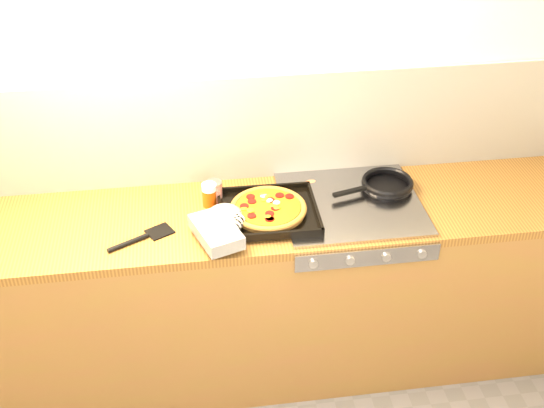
{
  "coord_description": "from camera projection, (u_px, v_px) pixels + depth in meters",
  "views": [
    {
      "loc": [
        -0.23,
        -1.28,
        2.58
      ],
      "look_at": [
        0.1,
        1.08,
        0.95
      ],
      "focal_mm": 45.0,
      "sensor_mm": 36.0,
      "label": 1
    }
  ],
  "objects": [
    {
      "name": "black_spatula",
      "position": [
        142.0,
        238.0,
        2.76
      ],
      "size": [
        0.27,
        0.18,
        0.02
      ],
      "color": "black",
      "rests_on": "counter_run"
    },
    {
      "name": "wooden_spoon",
      "position": [
        292.0,
        186.0,
        3.08
      ],
      "size": [
        0.3,
        0.09,
        0.02
      ],
      "color": "#9D6442",
      "rests_on": "counter_run"
    },
    {
      "name": "juice_glass",
      "position": [
        209.0,
        195.0,
        2.94
      ],
      "size": [
        0.07,
        0.07,
        0.11
      ],
      "color": "#CB480B",
      "rests_on": "counter_run"
    },
    {
      "name": "stovetop",
      "position": [
        351.0,
        204.0,
        2.97
      ],
      "size": [
        0.6,
        0.56,
        0.02
      ],
      "primitive_type": "cube",
      "color": "#96969B",
      "rests_on": "counter_run"
    },
    {
      "name": "room_shell",
      "position": [
        240.0,
        130.0,
        3.01
      ],
      "size": [
        3.2,
        3.2,
        3.2
      ],
      "color": "white",
      "rests_on": "ground"
    },
    {
      "name": "tomato_can",
      "position": [
        214.0,
        192.0,
        2.96
      ],
      "size": [
        0.08,
        0.08,
        0.1
      ],
      "color": "maroon",
      "rests_on": "counter_run"
    },
    {
      "name": "pizza_on_tray",
      "position": [
        254.0,
        214.0,
        2.83
      ],
      "size": [
        0.55,
        0.47,
        0.07
      ],
      "color": "black",
      "rests_on": "stovetop"
    },
    {
      "name": "frying_pan",
      "position": [
        386.0,
        184.0,
        3.04
      ],
      "size": [
        0.4,
        0.28,
        0.04
      ],
      "color": "black",
      "rests_on": "stovetop"
    },
    {
      "name": "counter_run",
      "position": [
        250.0,
        292.0,
        3.17
      ],
      "size": [
        3.2,
        0.62,
        0.9
      ],
      "color": "brown",
      "rests_on": "ground"
    }
  ]
}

